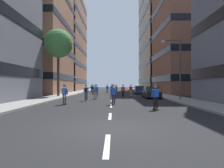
% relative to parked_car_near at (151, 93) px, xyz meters
% --- Properties ---
extents(ground_plane, '(180.99, 180.99, 0.00)m').
position_rel_parked_car_near_xyz_m(ground_plane, '(-5.02, 13.18, -0.70)').
color(ground_plane, black).
extents(sidewalk_left, '(2.98, 82.96, 0.14)m').
position_rel_parked_car_near_xyz_m(sidewalk_left, '(-12.73, 16.95, -0.63)').
color(sidewalk_left, gray).
rests_on(sidewalk_left, ground_plane).
extents(sidewalk_right, '(2.98, 82.96, 0.14)m').
position_rel_parked_car_near_xyz_m(sidewalk_right, '(2.69, 16.95, -0.63)').
color(sidewalk_right, gray).
rests_on(sidewalk_right, ground_plane).
extents(lane_markings, '(0.16, 67.20, 0.01)m').
position_rel_parked_car_near_xyz_m(lane_markings, '(-5.02, 13.52, -0.70)').
color(lane_markings, silver).
rests_on(lane_markings, ground_plane).
extents(building_left_mid, '(13.58, 17.38, 26.29)m').
position_rel_parked_car_near_xyz_m(building_left_mid, '(-20.95, 13.66, 12.54)').
color(building_left_mid, '#9E6B51').
rests_on(building_left_mid, ground_plane).
extents(building_left_far, '(13.58, 21.92, 28.14)m').
position_rel_parked_car_near_xyz_m(building_left_far, '(-20.95, 31.64, 13.46)').
color(building_left_far, '#9E6B51').
rests_on(building_left_far, ground_plane).
extents(building_right_mid, '(13.58, 16.51, 23.83)m').
position_rel_parked_car_near_xyz_m(building_right_mid, '(10.91, 13.66, 11.30)').
color(building_right_mid, brown).
rests_on(building_right_mid, ground_plane).
extents(building_right_far, '(13.58, 23.05, 33.99)m').
position_rel_parked_car_near_xyz_m(building_right_far, '(10.91, 31.64, 16.39)').
color(building_right_far, '#BCB29E').
rests_on(building_right_far, ground_plane).
extents(parked_car_near, '(1.82, 4.40, 1.52)m').
position_rel_parked_car_near_xyz_m(parked_car_near, '(0.00, 0.00, 0.00)').
color(parked_car_near, black).
rests_on(parked_car_near, ground_plane).
extents(parked_car_mid, '(1.82, 4.40, 1.52)m').
position_rel_parked_car_near_xyz_m(parked_car_mid, '(0.00, 11.34, 0.00)').
color(parked_car_mid, navy).
rests_on(parked_car_mid, ground_plane).
extents(street_tree_near, '(4.06, 4.06, 9.53)m').
position_rel_parked_car_near_xyz_m(street_tree_near, '(-12.73, 2.76, 6.89)').
color(street_tree_near, '#4C3823').
rests_on(street_tree_near, sidewalk_left).
extents(streetlamp_right, '(2.13, 0.30, 6.50)m').
position_rel_parked_car_near_xyz_m(streetlamp_right, '(2.02, -3.87, 3.44)').
color(streetlamp_right, '#3F3F44').
rests_on(streetlamp_right, sidewalk_right).
extents(skater_0, '(0.56, 0.92, 1.78)m').
position_rel_parked_car_near_xyz_m(skater_0, '(-6.12, 15.72, 0.29)').
color(skater_0, brown).
rests_on(skater_0, ground_plane).
extents(skater_1, '(0.56, 0.92, 1.78)m').
position_rel_parked_car_near_xyz_m(skater_1, '(-9.08, -8.02, 0.32)').
color(skater_1, brown).
rests_on(skater_1, ground_plane).
extents(skater_2, '(0.53, 0.90, 1.78)m').
position_rel_parked_car_near_xyz_m(skater_2, '(-3.50, 1.95, 0.29)').
color(skater_2, brown).
rests_on(skater_2, ground_plane).
extents(skater_3, '(0.57, 0.92, 1.78)m').
position_rel_parked_car_near_xyz_m(skater_3, '(-2.22, 3.98, 0.29)').
color(skater_3, brown).
rests_on(skater_3, ground_plane).
extents(skater_4, '(0.55, 0.91, 1.78)m').
position_rel_parked_car_near_xyz_m(skater_4, '(-7.35, 4.33, 0.32)').
color(skater_4, brown).
rests_on(skater_4, ground_plane).
extents(skater_5, '(0.53, 0.90, 1.78)m').
position_rel_parked_car_near_xyz_m(skater_5, '(-8.45, 9.05, 0.29)').
color(skater_5, brown).
rests_on(skater_5, ground_plane).
extents(skater_6, '(0.55, 0.91, 1.78)m').
position_rel_parked_car_near_xyz_m(skater_6, '(-4.84, -7.99, 0.29)').
color(skater_6, brown).
rests_on(skater_6, ground_plane).
extents(skater_7, '(0.57, 0.92, 1.78)m').
position_rel_parked_car_near_xyz_m(skater_7, '(-5.15, 9.71, 0.29)').
color(skater_7, brown).
rests_on(skater_7, ground_plane).
extents(skater_8, '(0.56, 0.92, 1.78)m').
position_rel_parked_car_near_xyz_m(skater_8, '(-7.76, -4.12, 0.32)').
color(skater_8, brown).
rests_on(skater_8, ground_plane).
extents(skater_9, '(0.56, 0.92, 1.78)m').
position_rel_parked_car_near_xyz_m(skater_9, '(-1.91, -11.24, 0.29)').
color(skater_9, brown).
rests_on(skater_9, ground_plane).
extents(skater_10, '(0.55, 0.91, 1.78)m').
position_rel_parked_car_near_xyz_m(skater_10, '(-4.30, 12.03, 0.32)').
color(skater_10, brown).
rests_on(skater_10, ground_plane).
extents(skater_11, '(0.57, 0.92, 1.78)m').
position_rel_parked_car_near_xyz_m(skater_11, '(-9.71, 18.06, 0.29)').
color(skater_11, brown).
rests_on(skater_11, ground_plane).
extents(skater_12, '(0.55, 0.91, 1.78)m').
position_rel_parked_car_near_xyz_m(skater_12, '(-6.98, -1.94, 0.32)').
color(skater_12, brown).
rests_on(skater_12, ground_plane).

